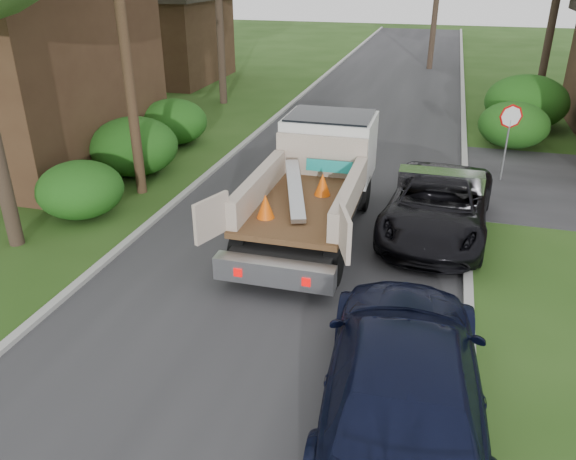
# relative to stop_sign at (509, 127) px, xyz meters

# --- Properties ---
(ground) EXTENTS (120.00, 120.00, 0.00)m
(ground) POSITION_rel_stop_sign_xyz_m (-5.20, -9.00, -1.78)
(ground) COLOR #224313
(ground) RESTS_ON ground
(road) EXTENTS (8.00, 90.00, 0.02)m
(road) POSITION_rel_stop_sign_xyz_m (-5.20, 1.00, -1.77)
(road) COLOR #28282B
(road) RESTS_ON ground
(curb_left) EXTENTS (0.20, 90.00, 0.12)m
(curb_left) POSITION_rel_stop_sign_xyz_m (-9.30, 1.00, -1.72)
(curb_left) COLOR #9E9E99
(curb_left) RESTS_ON ground
(curb_right) EXTENTS (0.20, 90.00, 0.12)m
(curb_right) POSITION_rel_stop_sign_xyz_m (-1.10, 1.00, -1.72)
(curb_right) COLOR #9E9E99
(curb_right) RESTS_ON ground
(stop_sign) EXTENTS (0.71, 0.32, 2.48)m
(stop_sign) POSITION_rel_stop_sign_xyz_m (0.00, 0.00, 0.00)
(stop_sign) COLOR slate
(stop_sign) RESTS_ON ground
(utility_pole) EXTENTS (2.42, 1.25, 10.00)m
(utility_pole) POSITION_rel_stop_sign_xyz_m (-10.68, -4.02, 3.40)
(utility_pole) COLOR #382619
(utility_pole) RESTS_ON ground
(house_left_far) EXTENTS (7.56, 7.56, 6.00)m
(house_left_far) POSITION_rel_stop_sign_xyz_m (-18.70, 13.00, 1.27)
(house_left_far) COLOR #3D2619
(house_left_far) RESTS_ON ground
(hedge_left_a) EXTENTS (2.34, 2.34, 1.53)m
(hedge_left_a) POSITION_rel_stop_sign_xyz_m (-11.40, -6.00, -1.01)
(hedge_left_a) COLOR #134810
(hedge_left_a) RESTS_ON ground
(hedge_left_b) EXTENTS (2.86, 2.86, 1.87)m
(hedge_left_b) POSITION_rel_stop_sign_xyz_m (-11.70, -2.50, -0.84)
(hedge_left_b) COLOR #134810
(hedge_left_b) RESTS_ON ground
(hedge_left_c) EXTENTS (2.60, 2.60, 1.70)m
(hedge_left_c) POSITION_rel_stop_sign_xyz_m (-12.00, 1.00, -0.93)
(hedge_left_c) COLOR #134810
(hedge_left_c) RESTS_ON ground
(hedge_right_a) EXTENTS (2.60, 2.60, 1.70)m
(hedge_right_a) POSITION_rel_stop_sign_xyz_m (0.60, 4.00, -0.93)
(hedge_right_a) COLOR #134810
(hedge_right_a) RESTS_ON ground
(hedge_right_b) EXTENTS (3.38, 3.38, 2.21)m
(hedge_right_b) POSITION_rel_stop_sign_xyz_m (1.30, 7.00, -0.67)
(hedge_right_b) COLOR #134810
(hedge_right_b) RESTS_ON ground
(flatbed_truck) EXTENTS (3.21, 6.84, 2.59)m
(flatbed_truck) POSITION_rel_stop_sign_xyz_m (-5.04, -4.45, -0.37)
(flatbed_truck) COLOR black
(flatbed_truck) RESTS_ON ground
(black_pickup) EXTENTS (2.94, 5.63, 1.51)m
(black_pickup) POSITION_rel_stop_sign_xyz_m (-1.90, -4.50, -1.02)
(black_pickup) COLOR black
(black_pickup) RESTS_ON ground
(navy_suv) EXTENTS (2.78, 6.04, 1.71)m
(navy_suv) POSITION_rel_stop_sign_xyz_m (-2.19, -11.50, -0.92)
(navy_suv) COLOR black
(navy_suv) RESTS_ON ground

